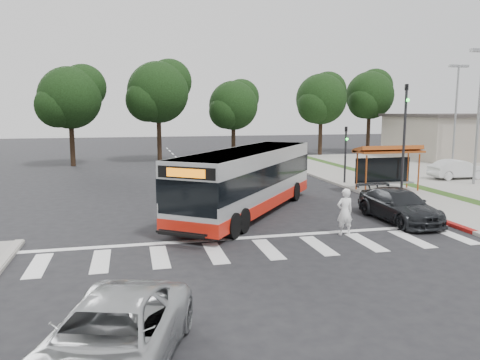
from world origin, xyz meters
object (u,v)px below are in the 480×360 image
object	(u,v)px
dark_sedan	(399,206)
silver_suv_south	(110,340)
transit_bus	(248,182)
pedestrian	(345,212)

from	to	relation	value
dark_sedan	silver_suv_south	bearing A→B (deg)	-142.97
transit_bus	pedestrian	distance (m)	5.77
transit_bus	dark_sedan	distance (m)	7.27
pedestrian	silver_suv_south	distance (m)	12.44
pedestrian	dark_sedan	world-z (taller)	pedestrian
pedestrian	dark_sedan	distance (m)	3.92
transit_bus	silver_suv_south	xyz separation A→B (m)	(-6.20, -13.50, -0.86)
pedestrian	silver_suv_south	world-z (taller)	pedestrian
transit_bus	pedestrian	size ratio (longest dim) A/B	6.33
pedestrian	silver_suv_south	size ratio (longest dim) A/B	0.37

